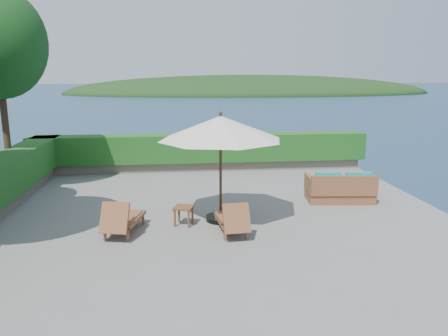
{
  "coord_description": "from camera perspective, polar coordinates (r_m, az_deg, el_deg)",
  "views": [
    {
      "loc": [
        -0.97,
        -10.44,
        3.54
      ],
      "look_at": [
        0.3,
        0.8,
        1.1
      ],
      "focal_mm": 35.0,
      "sensor_mm": 36.0,
      "label": 1
    }
  ],
  "objects": [
    {
      "name": "side_table",
      "position": [
        10.48,
        -5.3,
        -5.45
      ],
      "size": [
        0.54,
        0.54,
        0.46
      ],
      "rotation": [
        0.0,
        0.0,
        -0.31
      ],
      "color": "brown",
      "rests_on": "ground"
    },
    {
      "name": "wicker_loveseat",
      "position": [
        12.75,
        14.94,
        -2.72
      ],
      "size": [
        1.94,
        1.13,
        0.91
      ],
      "rotation": [
        0.0,
        0.0,
        -0.1
      ],
      "color": "brown",
      "rests_on": "ground"
    },
    {
      "name": "offshore_island",
      "position": [
        152.81,
        3.39,
        9.72
      ],
      "size": [
        126.0,
        57.6,
        12.6
      ],
      "primitive_type": "ellipsoid",
      "color": "black",
      "rests_on": "ocean"
    },
    {
      "name": "ocean",
      "position": [
        12.36,
        -1.03,
        -19.78
      ],
      "size": [
        600.0,
        600.0,
        0.0
      ],
      "primitive_type": "plane",
      "color": "#18354D",
      "rests_on": "ground"
    },
    {
      "name": "planter_wall_far",
      "position": [
        16.42,
        -2.92,
        0.35
      ],
      "size": [
        12.0,
        0.6,
        0.36
      ],
      "primitive_type": "cube",
      "color": "slate",
      "rests_on": "ground"
    },
    {
      "name": "lounge_right",
      "position": [
        9.9,
        1.07,
        -6.69
      ],
      "size": [
        0.71,
        1.46,
        0.81
      ],
      "rotation": [
        0.0,
        0.0,
        0.09
      ],
      "color": "brown",
      "rests_on": "ground"
    },
    {
      "name": "hedge_far",
      "position": [
        16.29,
        -2.95,
        2.66
      ],
      "size": [
        12.4,
        0.9,
        1.0
      ],
      "primitive_type": "cube",
      "color": "#164E17",
      "rests_on": "planter_wall_far"
    },
    {
      "name": "foundation",
      "position": [
        11.66,
        -1.05,
        -13.72
      ],
      "size": [
        12.0,
        12.0,
        3.0
      ],
      "primitive_type": "cube",
      "color": "#524C41",
      "rests_on": "ocean"
    },
    {
      "name": "lounge_left",
      "position": [
        10.13,
        -13.14,
        -6.47
      ],
      "size": [
        0.93,
        1.58,
        0.86
      ],
      "rotation": [
        0.0,
        0.0,
        -0.23
      ],
      "color": "brown",
      "rests_on": "ground"
    },
    {
      "name": "ground",
      "position": [
        11.07,
        -1.08,
        -6.48
      ],
      "size": [
        12.0,
        12.0,
        0.0
      ],
      "primitive_type": "plane",
      "color": "slate",
      "rests_on": "ground"
    },
    {
      "name": "patio_umbrella",
      "position": [
        10.34,
        -0.46,
        5.11
      ],
      "size": [
        3.46,
        3.46,
        2.69
      ],
      "rotation": [
        0.0,
        0.0,
        0.17
      ],
      "color": "black",
      "rests_on": "ground"
    }
  ]
}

